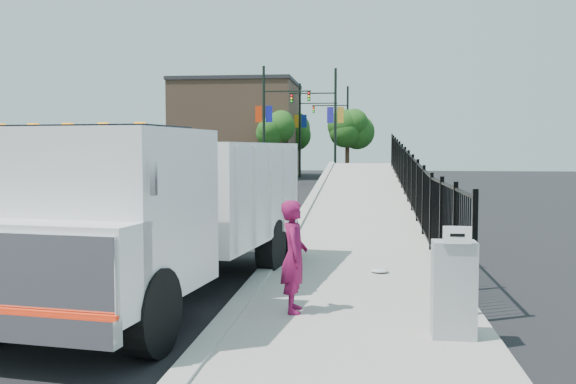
# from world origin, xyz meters

# --- Properties ---
(ground) EXTENTS (120.00, 120.00, 0.00)m
(ground) POSITION_xyz_m (0.00, 0.00, 0.00)
(ground) COLOR black
(ground) RESTS_ON ground
(sidewalk) EXTENTS (3.55, 12.00, 0.12)m
(sidewalk) POSITION_xyz_m (1.93, -2.00, 0.06)
(sidewalk) COLOR #9E998E
(sidewalk) RESTS_ON ground
(curb) EXTENTS (0.30, 12.00, 0.16)m
(curb) POSITION_xyz_m (0.00, -2.00, 0.08)
(curb) COLOR #ADAAA3
(curb) RESTS_ON ground
(ramp) EXTENTS (3.95, 24.06, 3.19)m
(ramp) POSITION_xyz_m (2.12, 16.00, 0.00)
(ramp) COLOR #9E998E
(ramp) RESTS_ON ground
(iron_fence) EXTENTS (0.10, 28.00, 1.80)m
(iron_fence) POSITION_xyz_m (3.55, 12.00, 0.90)
(iron_fence) COLOR black
(iron_fence) RESTS_ON ground
(truck) EXTENTS (3.73, 8.67, 2.88)m
(truck) POSITION_xyz_m (-1.41, -1.05, 1.62)
(truck) COLOR black
(truck) RESTS_ON ground
(worker) EXTENTS (0.46, 0.65, 1.67)m
(worker) POSITION_xyz_m (0.92, -2.17, 0.96)
(worker) COLOR maroon
(worker) RESTS_ON sidewalk
(utility_cabinet) EXTENTS (0.55, 0.40, 1.25)m
(utility_cabinet) POSITION_xyz_m (3.10, -3.20, 0.75)
(utility_cabinet) COLOR gray
(utility_cabinet) RESTS_ON sidewalk
(arrow_sign) EXTENTS (0.35, 0.04, 0.22)m
(arrow_sign) POSITION_xyz_m (3.10, -3.42, 1.48)
(arrow_sign) COLOR white
(arrow_sign) RESTS_ON utility_cabinet
(debris) EXTENTS (0.36, 0.36, 0.09)m
(debris) POSITION_xyz_m (2.26, 1.00, 0.17)
(debris) COLOR silver
(debris) RESTS_ON sidewalk
(light_pole_0) EXTENTS (3.77, 0.22, 8.00)m
(light_pole_0) POSITION_xyz_m (-4.45, 31.27, 4.36)
(light_pole_0) COLOR black
(light_pole_0) RESTS_ON ground
(light_pole_1) EXTENTS (3.77, 0.22, 8.00)m
(light_pole_1) POSITION_xyz_m (-0.34, 33.05, 4.36)
(light_pole_1) COLOR black
(light_pole_1) RESTS_ON ground
(light_pole_2) EXTENTS (3.77, 0.22, 8.00)m
(light_pole_2) POSITION_xyz_m (-3.19, 43.17, 4.36)
(light_pole_2) COLOR black
(light_pole_2) RESTS_ON ground
(light_pole_3) EXTENTS (3.78, 0.22, 8.00)m
(light_pole_3) POSITION_xyz_m (0.17, 46.24, 4.36)
(light_pole_3) COLOR black
(light_pole_3) RESTS_ON ground
(tree_0) EXTENTS (2.51, 2.51, 5.26)m
(tree_0) POSITION_xyz_m (-4.53, 37.86, 3.94)
(tree_0) COLOR #382314
(tree_0) RESTS_ON ground
(tree_1) EXTENTS (2.64, 2.64, 5.32)m
(tree_1) POSITION_xyz_m (0.60, 41.28, 3.95)
(tree_1) COLOR #382314
(tree_1) RESTS_ON ground
(tree_2) EXTENTS (3.29, 3.29, 5.64)m
(tree_2) POSITION_xyz_m (-4.55, 46.68, 3.97)
(tree_2) COLOR #382314
(tree_2) RESTS_ON ground
(building) EXTENTS (10.00, 10.00, 8.00)m
(building) POSITION_xyz_m (-9.00, 44.00, 4.00)
(building) COLOR #8C664C
(building) RESTS_ON ground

